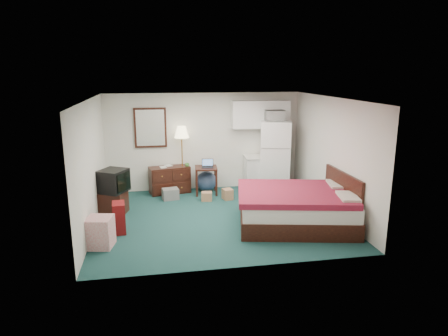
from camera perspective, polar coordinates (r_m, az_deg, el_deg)
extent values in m
cube|color=#0D3034|center=(8.56, -0.86, -7.07)|extent=(5.00, 4.50, 0.01)
cube|color=silver|center=(8.02, -0.93, 9.88)|extent=(5.00, 4.50, 0.01)
cube|color=silver|center=(10.38, -2.90, 3.79)|extent=(5.00, 0.01, 2.50)
cube|color=silver|center=(6.06, 2.53, -3.44)|extent=(5.00, 0.01, 2.50)
cube|color=silver|center=(8.19, -18.43, 0.40)|extent=(0.01, 4.50, 2.50)
cube|color=silver|center=(8.94, 15.14, 1.70)|extent=(0.01, 4.50, 2.50)
sphere|color=#32476C|center=(10.32, -2.52, -1.90)|extent=(0.66, 0.66, 0.52)
imported|color=white|center=(10.19, 7.27, 7.62)|extent=(0.49, 0.27, 0.33)
imported|color=#98643E|center=(10.07, -9.15, 0.63)|extent=(0.16, 0.04, 0.21)
imported|color=#98643E|center=(10.19, -8.34, 0.79)|extent=(0.15, 0.08, 0.21)
imported|color=#4B903D|center=(10.12, -5.29, 0.51)|extent=(0.14, 0.13, 0.11)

